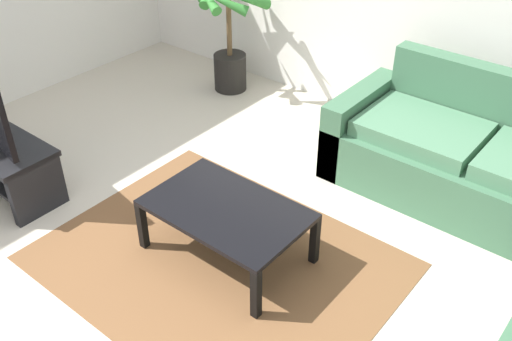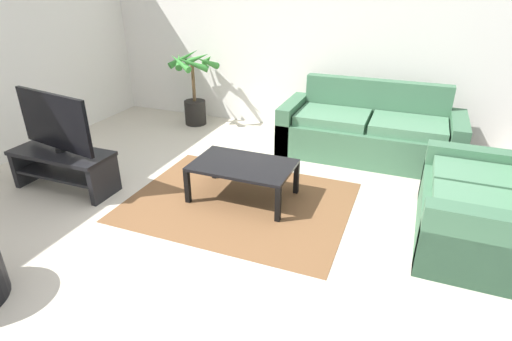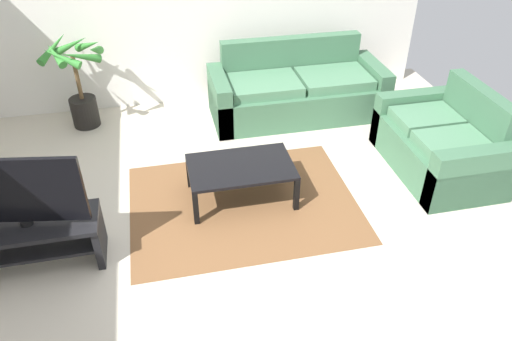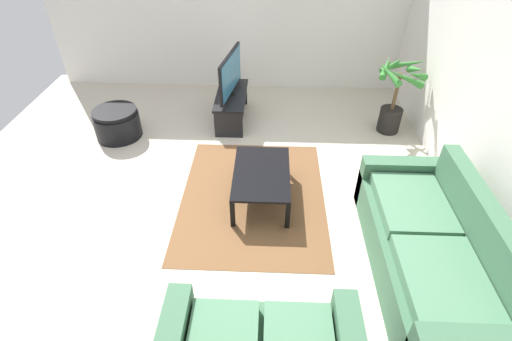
% 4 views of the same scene
% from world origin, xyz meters
% --- Properties ---
extents(ground_plane, '(6.60, 6.60, 0.00)m').
position_xyz_m(ground_plane, '(0.00, 0.00, 0.00)').
color(ground_plane, beige).
extents(couch_main, '(2.17, 0.90, 0.90)m').
position_xyz_m(couch_main, '(1.14, 2.28, 0.30)').
color(couch_main, '#3F6B4C').
rests_on(couch_main, ground).
extents(coffee_table, '(1.01, 0.64, 0.39)m').
position_xyz_m(coffee_table, '(0.10, 0.69, 0.34)').
color(coffee_table, black).
rests_on(coffee_table, ground).
extents(area_rug, '(2.20, 1.70, 0.01)m').
position_xyz_m(area_rug, '(0.10, 0.59, 0.00)').
color(area_rug, brown).
rests_on(area_rug, ground).
extents(potted_palm, '(0.77, 0.75, 1.11)m').
position_xyz_m(potted_palm, '(-1.49, 2.55, 0.54)').
color(potted_palm, black).
rests_on(potted_palm, ground).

